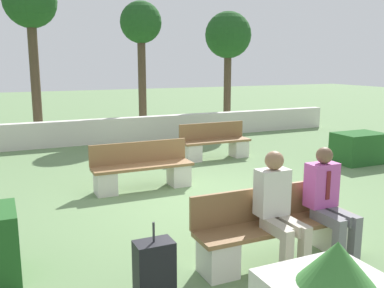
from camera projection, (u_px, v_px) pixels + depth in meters
The scene contains 12 objects.
ground_plane at pixel (208, 200), 7.35m from camera, with size 60.00×60.00×0.00m, color #607F51.
perimeter_wall at pixel (118, 130), 12.61m from camera, with size 14.86×0.30×0.71m.
bench_front at pixel (278, 232), 5.09m from camera, with size 2.12×0.49×0.86m.
bench_left_side at pixel (215, 145), 10.46m from camera, with size 1.74×0.49×0.86m.
bench_right_side at pixel (143, 171), 7.95m from camera, with size 1.88×0.48×0.86m.
person_seated_man at pixel (328, 198), 5.13m from camera, with size 0.38×0.63×1.33m.
person_seated_woman at pixel (278, 205), 4.84m from camera, with size 0.38×0.63×1.35m.
hedge_block_near_left at pixel (358, 148), 10.00m from camera, with size 1.11×0.77×0.71m.
suitcase at pixel (154, 271), 4.23m from camera, with size 0.38×0.25×0.81m.
tree_center_left at pixel (30, 7), 12.42m from camera, with size 1.55×1.55×4.85m.
tree_center_right at pixel (141, 27), 13.87m from camera, with size 1.35×1.35×4.28m.
tree_rightmost at pixel (228, 37), 15.06m from camera, with size 1.63×1.63×4.08m.
Camera 1 is at (-3.15, -6.30, 2.34)m, focal length 40.00 mm.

